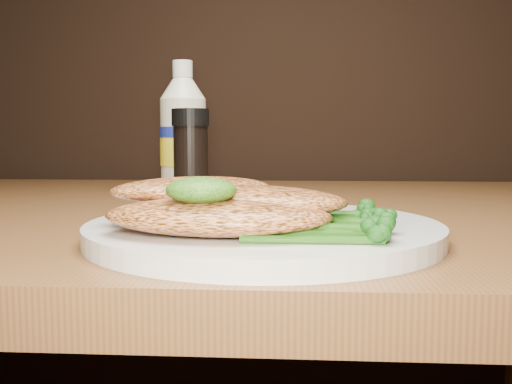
{
  "coord_description": "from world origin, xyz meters",
  "views": [
    {
      "loc": [
        0.11,
        0.34,
        0.84
      ],
      "look_at": [
        0.08,
        0.83,
        0.79
      ],
      "focal_mm": 39.81,
      "sensor_mm": 36.0,
      "label": 1
    }
  ],
  "objects": [
    {
      "name": "chicken_mid",
      "position": [
        0.07,
        0.78,
        0.79
      ],
      "size": [
        0.17,
        0.11,
        0.02
      ],
      "primitive_type": "ellipsoid",
      "rotation": [
        0.0,
        0.0,
        -0.18
      ],
      "color": "#D57843",
      "rests_on": "plate"
    },
    {
      "name": "pesto_front",
      "position": [
        0.04,
        0.73,
        0.8
      ],
      "size": [
        0.06,
        0.06,
        0.02
      ],
      "primitive_type": "ellipsoid",
      "rotation": [
        0.0,
        0.0,
        -0.21
      ],
      "color": "black",
      "rests_on": "chicken_front"
    },
    {
      "name": "chicken_front",
      "position": [
        0.05,
        0.74,
        0.78
      ],
      "size": [
        0.17,
        0.1,
        0.03
      ],
      "primitive_type": "ellipsoid",
      "rotation": [
        0.0,
        0.0,
        -0.06
      ],
      "color": "#D57843",
      "rests_on": "plate"
    },
    {
      "name": "pepper_grinder",
      "position": [
        -0.03,
        1.1,
        0.81
      ],
      "size": [
        0.06,
        0.06,
        0.12
      ],
      "primitive_type": null,
      "rotation": [
        0.0,
        0.0,
        -0.08
      ],
      "color": "black",
      "rests_on": "dining_table"
    },
    {
      "name": "mayo_bottle",
      "position": [
        -0.06,
        1.18,
        0.85
      ],
      "size": [
        0.07,
        0.07,
        0.2
      ],
      "primitive_type": null,
      "rotation": [
        0.0,
        0.0,
        0.03
      ],
      "color": "beige",
      "rests_on": "dining_table"
    },
    {
      "name": "broccolini_bundle",
      "position": [
        0.13,
        0.76,
        0.78
      ],
      "size": [
        0.17,
        0.15,
        0.02
      ],
      "primitive_type": null,
      "rotation": [
        0.0,
        0.0,
        -0.28
      ],
      "color": "#1F4E11",
      "rests_on": "plate"
    },
    {
      "name": "chicken_back",
      "position": [
        0.03,
        0.8,
        0.79
      ],
      "size": [
        0.16,
        0.13,
        0.02
      ],
      "primitive_type": "ellipsoid",
      "rotation": [
        0.0,
        0.0,
        0.48
      ],
      "color": "#D57843",
      "rests_on": "plate"
    },
    {
      "name": "plate",
      "position": [
        0.09,
        0.81,
        0.76
      ],
      "size": [
        0.3,
        0.3,
        0.02
      ],
      "primitive_type": "cylinder",
      "color": "silver",
      "rests_on": "dining_table"
    }
  ]
}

